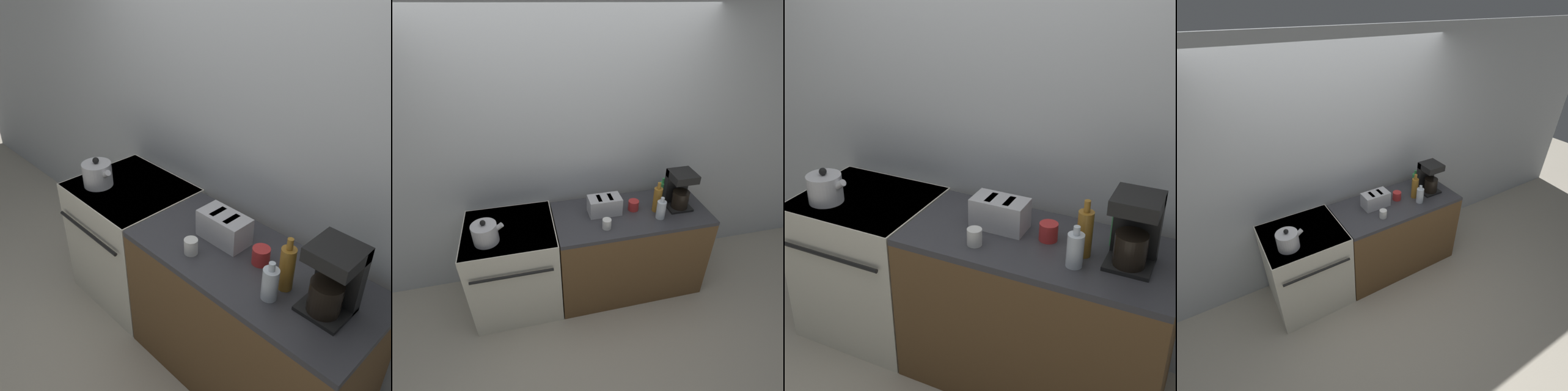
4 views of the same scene
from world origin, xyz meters
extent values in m
plane|color=beige|center=(0.00, 0.00, 0.00)|extent=(12.00, 12.00, 0.00)
cube|color=silver|center=(0.00, 0.73, 1.30)|extent=(8.00, 0.05, 2.60)
cube|color=silver|center=(-0.59, 0.34, 0.45)|extent=(0.76, 0.67, 0.90)
cube|color=black|center=(-0.59, 0.34, 0.89)|extent=(0.75, 0.66, 0.02)
cylinder|color=black|center=(-0.76, 0.20, 0.89)|extent=(0.22, 0.22, 0.01)
cylinder|color=black|center=(-0.42, 0.20, 0.89)|extent=(0.22, 0.22, 0.01)
cylinder|color=black|center=(-0.76, 0.48, 0.89)|extent=(0.22, 0.22, 0.01)
cylinder|color=black|center=(-0.42, 0.48, 0.89)|extent=(0.22, 0.22, 0.01)
cylinder|color=black|center=(-0.59, -0.03, 0.70)|extent=(0.65, 0.02, 0.02)
cube|color=brown|center=(0.50, 0.32, 0.43)|extent=(1.39, 0.64, 0.86)
cube|color=#38383D|center=(0.50, 0.32, 0.88)|extent=(1.39, 0.64, 0.04)
cylinder|color=silver|center=(-0.76, 0.20, 0.98)|extent=(0.20, 0.20, 0.16)
sphere|color=black|center=(-0.76, 0.20, 1.08)|extent=(0.04, 0.04, 0.04)
cylinder|color=silver|center=(-0.66, 0.20, 1.01)|extent=(0.11, 0.04, 0.09)
cube|color=#BCBCC1|center=(0.26, 0.36, 0.98)|extent=(0.29, 0.16, 0.16)
cube|color=black|center=(0.21, 0.36, 1.06)|extent=(0.03, 0.11, 0.01)
cube|color=black|center=(0.31, 0.36, 1.06)|extent=(0.03, 0.11, 0.01)
cube|color=black|center=(0.94, 0.31, 0.91)|extent=(0.21, 0.22, 0.02)
cube|color=black|center=(0.94, 0.39, 1.08)|extent=(0.21, 0.06, 0.36)
cube|color=black|center=(0.94, 0.31, 1.22)|extent=(0.21, 0.22, 0.07)
cylinder|color=black|center=(0.94, 0.28, 1.00)|extent=(0.15, 0.15, 0.16)
cylinder|color=#338C47|center=(0.84, 0.45, 0.99)|extent=(0.07, 0.07, 0.18)
cylinder|color=#338C47|center=(0.84, 0.45, 1.10)|extent=(0.03, 0.03, 0.05)
cylinder|color=silver|center=(0.71, 0.18, 0.98)|extent=(0.08, 0.08, 0.17)
cylinder|color=silver|center=(0.71, 0.18, 1.08)|extent=(0.03, 0.03, 0.04)
cylinder|color=#9E6B23|center=(0.72, 0.29, 1.01)|extent=(0.07, 0.07, 0.23)
cylinder|color=#9E6B23|center=(0.72, 0.29, 1.16)|extent=(0.03, 0.03, 0.06)
cylinder|color=white|center=(0.22, 0.15, 0.94)|extent=(0.08, 0.08, 0.09)
cylinder|color=red|center=(0.53, 0.35, 0.94)|extent=(0.09, 0.09, 0.09)
camera|label=1|loc=(1.56, -1.11, 2.37)|focal=40.00mm
camera|label=2|loc=(-0.39, -1.77, 2.51)|focal=28.00mm
camera|label=3|loc=(1.26, -1.91, 2.30)|focal=50.00mm
camera|label=4|loc=(-1.15, -1.95, 2.80)|focal=28.00mm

